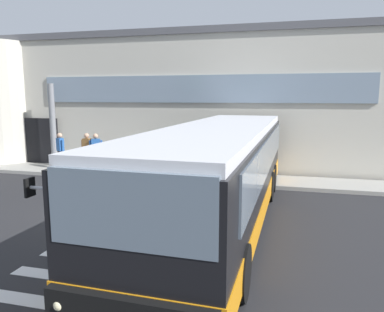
% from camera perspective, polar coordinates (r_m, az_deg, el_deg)
% --- Properties ---
extents(ground_plane, '(80.00, 90.00, 0.02)m').
position_cam_1_polar(ground_plane, '(11.83, -11.47, -8.19)').
color(ground_plane, '#232326').
rests_on(ground_plane, ground).
extents(bay_paint_stripes, '(4.40, 3.96, 0.01)m').
position_cam_1_polar(bay_paint_stripes, '(7.51, -11.68, -18.65)').
color(bay_paint_stripes, silver).
rests_on(bay_paint_stripes, ground).
extents(terminal_building, '(22.68, 13.80, 6.46)m').
position_cam_1_polar(terminal_building, '(22.48, -0.23, 8.52)').
color(terminal_building, beige).
rests_on(terminal_building, ground).
extents(boarding_curb, '(24.88, 2.00, 0.15)m').
position_cam_1_polar(boarding_curb, '(16.11, -4.03, -3.06)').
color(boarding_curb, '#9E9B93').
rests_on(boarding_curb, ground).
extents(entry_support_column, '(0.28, 0.28, 3.93)m').
position_cam_1_polar(entry_support_column, '(19.02, -20.63, 4.47)').
color(entry_support_column, slate).
rests_on(entry_support_column, boarding_curb).
extents(bus_main_foreground, '(3.32, 11.67, 2.70)m').
position_cam_1_polar(bus_main_foreground, '(10.25, 4.22, -2.95)').
color(bus_main_foreground, black).
rests_on(bus_main_foreground, ground).
extents(passenger_near_column, '(0.51, 0.39, 1.68)m').
position_cam_1_polar(passenger_near_column, '(18.12, -19.59, 1.02)').
color(passenger_near_column, '#2D2D33').
rests_on(passenger_near_column, boarding_curb).
extents(passenger_by_doorway, '(0.59, 0.25, 1.68)m').
position_cam_1_polar(passenger_by_doorway, '(17.62, -15.82, 0.99)').
color(passenger_by_doorway, '#4C4233').
rests_on(passenger_by_doorway, boarding_curb).
extents(passenger_at_curb_edge, '(0.54, 0.36, 1.68)m').
position_cam_1_polar(passenger_at_curb_edge, '(17.36, -14.55, 0.92)').
color(passenger_at_curb_edge, '#2D2D33').
rests_on(passenger_at_curb_edge, boarding_curb).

